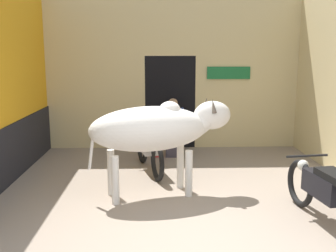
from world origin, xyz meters
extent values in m
plane|color=gray|center=(0.00, 0.00, 0.00)|extent=(30.00, 30.00, 0.00)
cube|color=black|center=(-2.74, 2.33, 0.47)|extent=(0.03, 4.67, 0.95)
cube|color=#D1BC84|center=(0.00, 4.76, 2.71)|extent=(5.49, 0.18, 1.36)
cube|color=#D1BC84|center=(-1.68, 4.76, 1.01)|extent=(2.14, 0.18, 2.03)
cube|color=#D1BC84|center=(1.62, 4.76, 1.01)|extent=(2.25, 0.18, 2.03)
cube|color=black|center=(-0.06, 5.12, 1.01)|extent=(1.11, 0.90, 2.03)
cube|color=#196633|center=(1.22, 4.65, 1.66)|extent=(0.94, 0.03, 0.27)
ellipsoid|color=silver|center=(-0.47, 1.66, 1.01)|extent=(1.88, 1.12, 0.66)
ellipsoid|color=silver|center=(-0.18, 1.74, 1.28)|extent=(0.37, 0.35, 0.24)
cylinder|color=silver|center=(0.31, 1.87, 1.06)|extent=(0.50, 0.41, 0.43)
ellipsoid|color=silver|center=(0.47, 1.92, 1.17)|extent=(0.66, 0.50, 0.43)
cylinder|color=silver|center=(-1.28, 1.45, 0.79)|extent=(0.14, 0.08, 0.62)
cylinder|color=silver|center=(0.00, 1.99, 0.35)|extent=(0.11, 0.11, 0.69)
cylinder|color=silver|center=(0.10, 1.62, 0.35)|extent=(0.11, 0.11, 0.69)
cylinder|color=silver|center=(-1.05, 1.71, 0.35)|extent=(0.11, 0.11, 0.69)
cylinder|color=silver|center=(-0.95, 1.34, 0.35)|extent=(0.11, 0.11, 0.69)
cone|color=#473D33|center=(0.39, 2.05, 1.33)|extent=(0.11, 0.17, 0.22)
cone|color=#473D33|center=(0.47, 1.76, 1.33)|extent=(0.11, 0.17, 0.22)
torus|color=black|center=(1.60, 1.18, 0.33)|extent=(0.16, 0.66, 0.65)
cube|color=black|center=(1.68, 0.57, 0.50)|extent=(0.37, 0.71, 0.28)
cube|color=black|center=(1.71, 0.38, 0.68)|extent=(0.33, 0.57, 0.09)
cylinder|color=black|center=(1.62, 1.05, 0.75)|extent=(0.58, 0.11, 0.03)
sphere|color=silver|center=(1.61, 1.13, 0.60)|extent=(0.15, 0.15, 0.15)
torus|color=black|center=(-0.36, 2.34, 0.32)|extent=(0.24, 0.65, 0.65)
torus|color=black|center=(-0.65, 3.44, 0.32)|extent=(0.24, 0.65, 0.65)
cube|color=#9E9993|center=(-0.50, 2.89, 0.49)|extent=(0.43, 0.68, 0.28)
cube|color=black|center=(-0.46, 2.72, 0.67)|extent=(0.38, 0.55, 0.09)
cylinder|color=black|center=(-0.62, 3.32, 0.75)|extent=(0.57, 0.18, 0.03)
sphere|color=silver|center=(-0.64, 3.40, 0.59)|extent=(0.15, 0.15, 0.15)
cube|color=#3D3842|center=(-0.03, 3.85, 0.21)|extent=(0.30, 0.14, 0.42)
cube|color=#3D3842|center=(-0.03, 3.94, 0.47)|extent=(0.30, 0.32, 0.11)
cube|color=navy|center=(-0.03, 4.01, 0.72)|extent=(0.43, 0.20, 0.51)
sphere|color=#937051|center=(-0.03, 4.01, 1.08)|extent=(0.20, 0.20, 0.20)
cylinder|color=red|center=(-0.38, 3.91, 0.19)|extent=(0.23, 0.23, 0.38)
cylinder|color=red|center=(-0.38, 3.91, 0.40)|extent=(0.33, 0.33, 0.04)
cube|color=#38383D|center=(2.23, 1.50, 0.14)|extent=(0.44, 0.32, 0.28)
camera|label=1|loc=(-0.38, -3.92, 2.09)|focal=42.00mm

